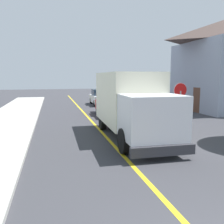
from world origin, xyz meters
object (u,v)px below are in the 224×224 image
box_truck (131,102)px  parked_car_mid (100,97)px  parked_car_near (110,105)px  stop_sign (180,97)px

box_truck → parked_car_mid: (1.28, 14.40, -0.97)m
parked_car_near → parked_car_mid: same height
parked_car_near → parked_car_mid: 7.18m
parked_car_mid → box_truck: bearing=-95.1°
box_truck → parked_car_mid: 14.49m
parked_car_near → stop_sign: (2.59, -6.27, 1.06)m
parked_car_near → stop_sign: 6.87m
parked_car_near → parked_car_mid: size_ratio=1.01×
box_truck → parked_car_near: size_ratio=1.61×
box_truck → stop_sign: bearing=16.7°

